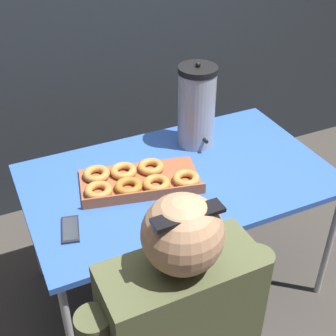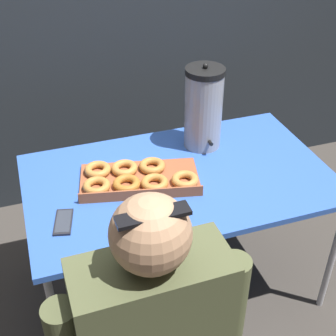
{
  "view_description": "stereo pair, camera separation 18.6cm",
  "coord_description": "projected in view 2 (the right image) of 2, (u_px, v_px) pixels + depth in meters",
  "views": [
    {
      "loc": [
        -0.78,
        -1.57,
        1.97
      ],
      "look_at": [
        -0.05,
        0.0,
        0.77
      ],
      "focal_mm": 50.0,
      "sensor_mm": 36.0,
      "label": 1
    },
    {
      "loc": [
        -0.6,
        -1.63,
        1.97
      ],
      "look_at": [
        -0.05,
        0.0,
        0.77
      ],
      "focal_mm": 50.0,
      "sensor_mm": 36.0,
      "label": 2
    }
  ],
  "objects": [
    {
      "name": "ground_plane",
      "position": [
        177.0,
        282.0,
        2.56
      ],
      "size": [
        12.0,
        12.0,
        0.0
      ],
      "primitive_type": "plane",
      "color": "#3D3833"
    },
    {
      "name": "back_wall",
      "position": [
        120.0,
        2.0,
        2.65
      ],
      "size": [
        6.0,
        0.11,
        2.45
      ],
      "color": "#23282D",
      "rests_on": "ground"
    },
    {
      "name": "folding_table",
      "position": [
        179.0,
        184.0,
        2.17
      ],
      "size": [
        1.4,
        0.84,
        0.71
      ],
      "color": "#2D56B2",
      "rests_on": "ground"
    },
    {
      "name": "donut_box",
      "position": [
        136.0,
        178.0,
        2.1
      ],
      "size": [
        0.58,
        0.39,
        0.05
      ],
      "rotation": [
        0.0,
        0.0,
        -0.22
      ],
      "color": "brown",
      "rests_on": "folding_table"
    },
    {
      "name": "coffee_urn",
      "position": [
        203.0,
        108.0,
        2.26
      ],
      "size": [
        0.19,
        0.21,
        0.44
      ],
      "color": "#939399",
      "rests_on": "folding_table"
    },
    {
      "name": "cell_phone",
      "position": [
        63.0,
        222.0,
        1.88
      ],
      "size": [
        0.1,
        0.17,
        0.01
      ],
      "rotation": [
        0.0,
        0.0,
        -0.24
      ],
      "color": "black",
      "rests_on": "folding_table"
    }
  ]
}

